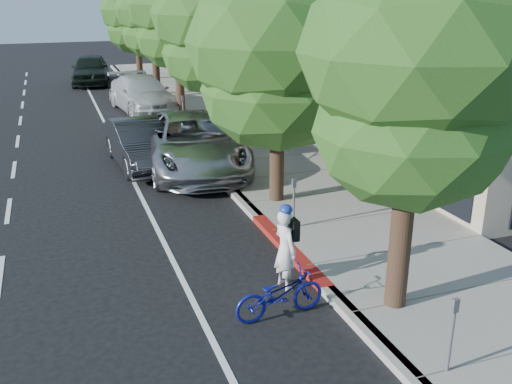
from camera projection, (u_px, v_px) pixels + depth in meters
name	position (u px, v px, depth m)	size (l,w,h in m)	color
ground	(306.00, 271.00, 12.25)	(120.00, 120.00, 0.00)	black
sidewalk	(271.00, 159.00, 20.05)	(4.60, 56.00, 0.15)	gray
curb	(208.00, 165.00, 19.31)	(0.30, 56.00, 0.15)	#9E998E
curb_red_segment	(288.00, 249.00, 13.12)	(0.32, 4.00, 0.15)	maroon
storefront_building	(332.00, 33.00, 30.09)	(10.00, 36.00, 7.00)	tan
street_tree_0	(417.00, 60.00, 9.21)	(3.97, 3.97, 7.35)	black
street_tree_1	(278.00, 46.00, 14.62)	(4.83, 4.83, 7.19)	black
street_tree_2	(214.00, 17.00, 19.78)	(4.44, 4.44, 7.69)	black
street_tree_3	(176.00, 7.00, 25.03)	(4.42, 4.42, 7.92)	black
street_tree_4	(153.00, 11.00, 30.47)	(4.06, 4.06, 7.32)	black
street_tree_5	(136.00, 11.00, 35.86)	(4.53, 4.53, 7.19)	black
cyclist	(285.00, 249.00, 11.35)	(0.61, 0.40, 1.67)	white
bicycle	(280.00, 294.00, 10.43)	(0.61, 1.76, 0.92)	navy
silver_suv	(193.00, 143.00, 18.87)	(3.03, 6.56, 1.82)	#A6A6AA
dark_sedan	(140.00, 144.00, 19.29)	(1.65, 4.73, 1.56)	black
white_pickup	(142.00, 94.00, 27.98)	(2.36, 5.81, 1.69)	silver
dark_suv_far	(90.00, 69.00, 36.04)	(2.17, 5.38, 1.83)	black
pedestrian	(276.00, 109.00, 23.62)	(0.87, 0.67, 1.78)	black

